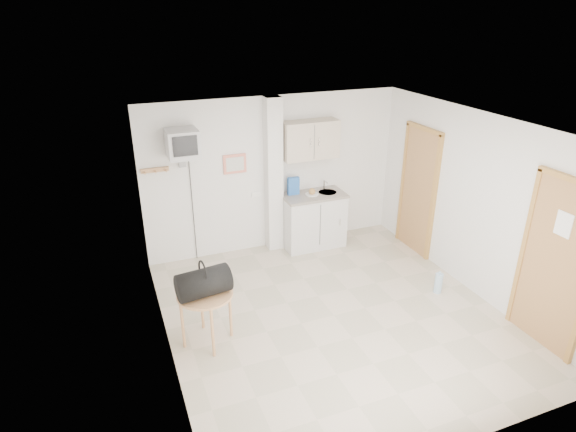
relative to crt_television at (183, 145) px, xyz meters
name	(u,v)px	position (x,y,z in m)	size (l,w,h in m)	color
ground	(334,315)	(1.45, -2.02, -1.94)	(4.50, 4.50, 0.00)	beige
room_envelope	(353,202)	(1.69, -1.93, -0.40)	(4.24, 4.54, 2.55)	white
kitchenette	(312,200)	(2.02, -0.02, -1.13)	(1.03, 0.58, 2.10)	silver
crt_television	(183,145)	(0.00, 0.00, 0.00)	(0.44, 0.45, 2.15)	slate
round_table	(205,299)	(-0.20, -1.93, -1.34)	(0.66, 0.66, 0.68)	#B6794E
duffel_bag	(204,283)	(-0.21, -1.98, -1.08)	(0.64, 0.41, 0.45)	black
water_bottle	(438,283)	(3.07, -2.06, -1.79)	(0.11, 0.11, 0.33)	#9FC4DF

